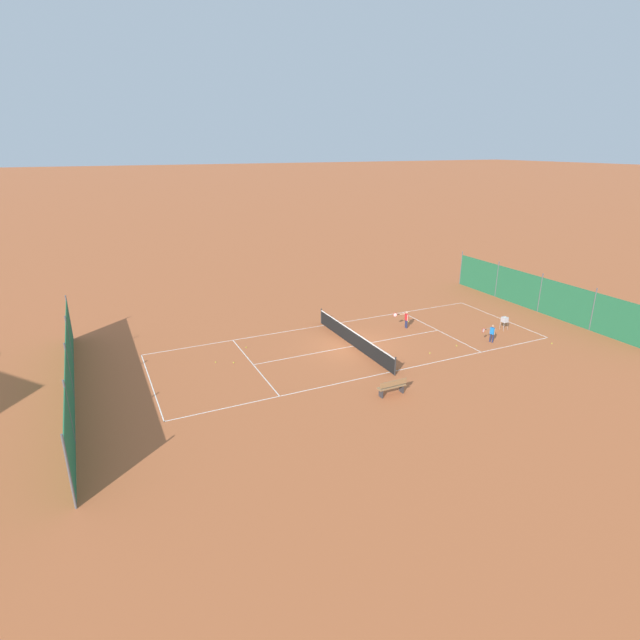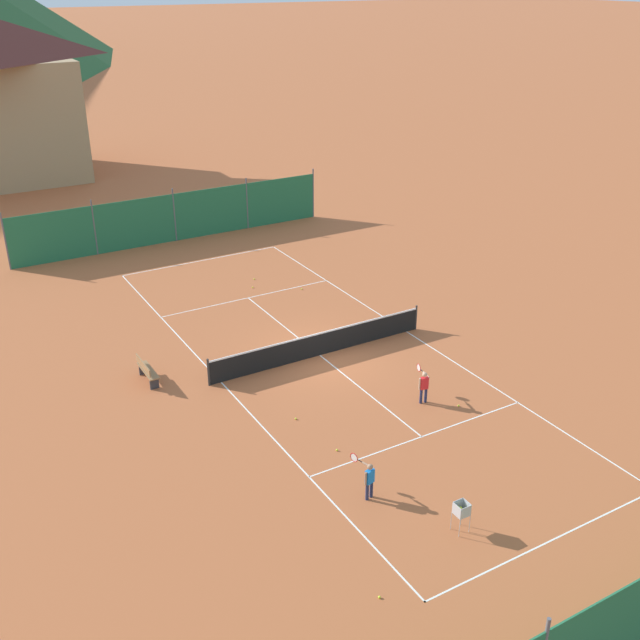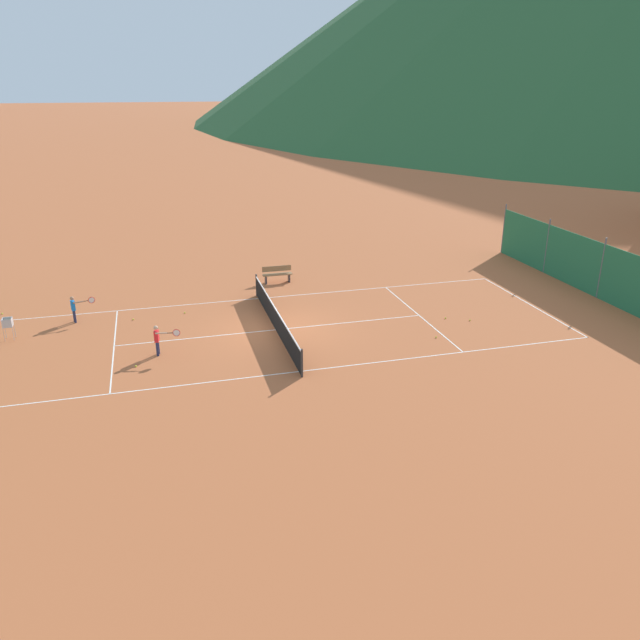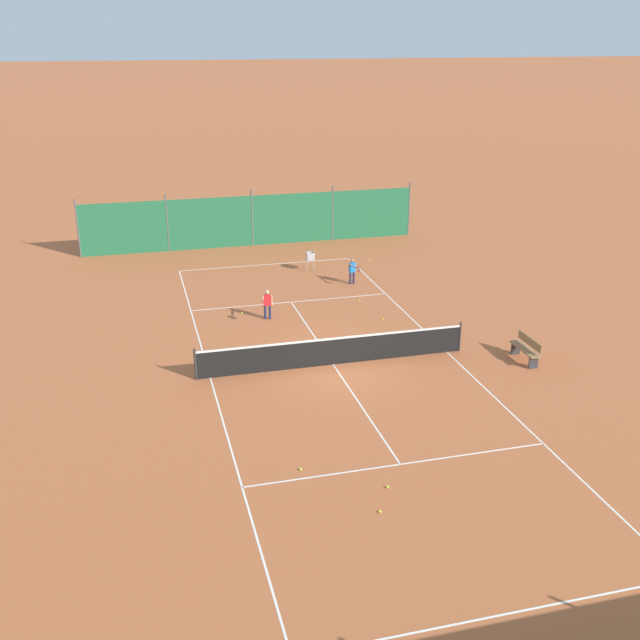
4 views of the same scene
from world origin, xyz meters
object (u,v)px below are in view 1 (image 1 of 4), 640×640
Objects in this scene: tennis_ball_service_box at (234,363)px; ball_hopper at (505,320)px; tennis_net at (354,338)px; player_far_baseline at (406,318)px; tennis_ball_by_net_left at (216,362)px; tennis_ball_mid_court at (552,343)px; tennis_ball_near_corner at (246,347)px; tennis_ball_alley_right at (457,346)px; player_near_baseline at (492,332)px; tennis_ball_far_corner at (408,322)px; courtside_bench at (392,387)px; tennis_ball_alley_left at (430,353)px.

ball_hopper is at bearing -97.97° from tennis_ball_service_box.
tennis_net is 7.81× the size of player_far_baseline.
tennis_ball_service_box is at bearing 84.74° from tennis_net.
tennis_ball_mid_court is at bearing -107.48° from tennis_ball_by_net_left.
tennis_ball_alley_right is (-5.26, -11.71, 0.00)m from tennis_ball_near_corner.
player_near_baseline reaches higher than tennis_ball_far_corner.
ball_hopper reaches higher than tennis_ball_service_box.
player_near_baseline is 5.89m from tennis_ball_far_corner.
tennis_ball_far_corner is 1.00× the size of tennis_ball_mid_court.
ball_hopper is 0.59× the size of courtside_bench.
tennis_ball_near_corner is 0.07× the size of ball_hopper.
tennis_ball_near_corner is at bearing 67.09° from tennis_net.
tennis_net reaches higher than tennis_ball_far_corner.
player_far_baseline is 4.21m from tennis_ball_alley_right.
tennis_ball_by_net_left is at bearing 72.52° from tennis_ball_mid_court.
tennis_ball_mid_court is at bearing -111.89° from tennis_ball_alley_right.
tennis_ball_near_corner is (5.67, 14.04, -0.64)m from player_near_baseline.
player_near_baseline is 0.76× the size of courtside_bench.
tennis_ball_mid_court is (-5.63, -18.61, 0.00)m from tennis_ball_service_box.
tennis_ball_alley_left is at bearing -108.55° from tennis_ball_service_box.
tennis_ball_service_box is (-1.87, 1.32, 0.00)m from tennis_ball_near_corner.
player_near_baseline is 2.72m from ball_hopper.
ball_hopper is (-4.35, -16.42, 0.63)m from tennis_ball_near_corner.
tennis_net is at bearing 68.71° from player_near_baseline.
tennis_ball_near_corner is 12.84m from tennis_ball_alley_right.
tennis_ball_near_corner is (2.54, 6.02, -0.47)m from tennis_net.
tennis_ball_alley_left is at bearing -55.25° from courtside_bench.
player_near_baseline is 17.38× the size of tennis_ball_near_corner.
tennis_net is 4.61m from tennis_ball_alley_left.
tennis_ball_far_corner is (2.19, -5.58, -0.47)m from tennis_net.
tennis_net reaches higher than tennis_ball_alley_right.
tennis_net reaches higher than ball_hopper.
ball_hopper is (3.15, 0.87, 0.63)m from tennis_ball_mid_court.
courtside_bench is (-4.54, 11.77, -0.21)m from ball_hopper.
tennis_ball_alley_left is at bearing -130.19° from tennis_net.
ball_hopper reaches higher than tennis_ball_far_corner.
tennis_ball_alley_right is 7.95m from courtside_bench.
tennis_ball_alley_left is (-5.15, 2.07, 0.00)m from tennis_ball_far_corner.
tennis_ball_mid_court is at bearing -106.84° from tennis_ball_service_box.
tennis_net is at bearing 64.49° from tennis_ball_alley_right.
player_near_baseline is at bearing -71.10° from courtside_bench.
tennis_ball_alley_right and tennis_ball_by_net_left have the same top height.
player_far_baseline reaches higher than courtside_bench.
player_near_baseline is 17.38× the size of tennis_ball_alley_right.
player_near_baseline is at bearing 60.58° from tennis_ball_mid_court.
tennis_ball_alley_right is at bearing 100.95° from ball_hopper.
tennis_ball_by_net_left is (3.90, 13.93, 0.00)m from tennis_ball_alley_right.
tennis_ball_alley_right is 1.00× the size of tennis_ball_mid_court.
player_far_baseline reaches higher than tennis_ball_by_net_left.
tennis_ball_far_corner is at bearing -91.76° from tennis_ball_near_corner.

